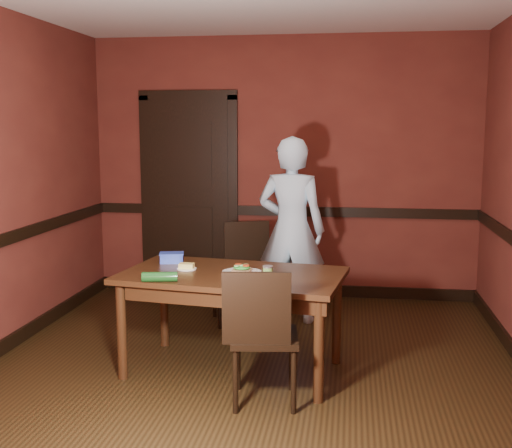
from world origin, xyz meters
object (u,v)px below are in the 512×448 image
(person, at_px, (291,230))
(sauce_jar, at_px, (268,272))
(chair_far, at_px, (237,273))
(food_tub, at_px, (172,258))
(dining_table, at_px, (233,322))
(chair_near, at_px, (265,334))
(sandwich_plate, at_px, (242,271))
(cheese_saucer, at_px, (187,267))

(person, relative_size, sauce_jar, 19.95)
(chair_far, distance_m, food_tub, 1.03)
(chair_far, height_order, food_tub, chair_far)
(food_tub, bearing_deg, chair_far, 55.82)
(dining_table, xyz_separation_m, chair_near, (0.30, -0.49, 0.09))
(person, relative_size, food_tub, 8.14)
(dining_table, height_order, person, person)
(food_tub, bearing_deg, sandwich_plate, -40.21)
(sandwich_plate, bearing_deg, cheese_saucer, 168.11)
(sauce_jar, distance_m, food_tub, 0.89)
(chair_far, relative_size, chair_near, 1.00)
(chair_far, bearing_deg, person, -5.06)
(dining_table, relative_size, sauce_jar, 18.51)
(sandwich_plate, distance_m, sauce_jar, 0.22)
(dining_table, relative_size, food_tub, 7.55)
(person, distance_m, sandwich_plate, 1.36)
(cheese_saucer, bearing_deg, person, 62.29)
(person, xyz_separation_m, cheese_saucer, (-0.66, -1.25, -0.09))
(chair_far, bearing_deg, chair_near, -93.49)
(cheese_saucer, bearing_deg, dining_table, -9.52)
(cheese_saucer, bearing_deg, chair_near, -40.02)
(chair_near, xyz_separation_m, sauce_jar, (-0.03, 0.38, 0.33))
(chair_near, bearing_deg, person, -97.63)
(sauce_jar, relative_size, cheese_saucer, 0.59)
(dining_table, height_order, chair_far, chair_far)
(person, xyz_separation_m, sauce_jar, (-0.03, -1.42, -0.07))
(dining_table, distance_m, sandwich_plate, 0.40)
(chair_far, height_order, cheese_saucer, chair_far)
(sandwich_plate, relative_size, sauce_jar, 3.33)
(dining_table, height_order, food_tub, food_tub)
(chair_near, xyz_separation_m, person, (0.00, 1.80, 0.39))
(dining_table, height_order, sauce_jar, sauce_jar)
(sandwich_plate, bearing_deg, food_tub, 153.31)
(person, bearing_deg, cheese_saucer, 70.32)
(chair_far, xyz_separation_m, sandwich_plate, (0.26, -1.22, 0.30))
(chair_near, xyz_separation_m, food_tub, (-0.83, 0.76, 0.32))
(sandwich_plate, height_order, sauce_jar, sauce_jar)
(sandwich_plate, relative_size, food_tub, 1.36)
(person, xyz_separation_m, sandwich_plate, (-0.23, -1.34, -0.09))
(dining_table, distance_m, food_tub, 0.72)
(dining_table, relative_size, sandwich_plate, 5.56)
(chair_far, distance_m, sandwich_plate, 1.28)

